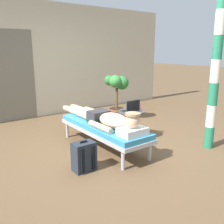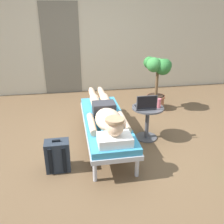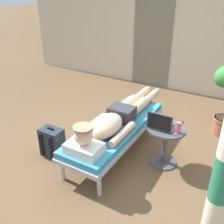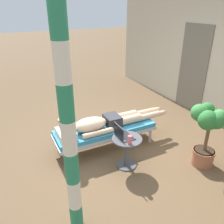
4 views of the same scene
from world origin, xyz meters
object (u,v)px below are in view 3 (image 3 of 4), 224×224
side_table (165,140)px  drink_glass (178,128)px  backpack (53,143)px  laptop (161,124)px  person_reclining (114,119)px  lounge_chair (116,129)px

side_table → drink_glass: drink_glass is taller
backpack → side_table: bearing=23.6°
laptop → side_table: bearing=40.5°
drink_glass → laptop: bearing=-177.6°
person_reclining → side_table: 0.69m
laptop → drink_glass: 0.21m
person_reclining → side_table: bearing=10.8°
drink_glass → backpack: (-1.50, -0.55, -0.40)m
side_table → laptop: size_ratio=1.69×
lounge_chair → person_reclining: (0.00, -0.06, 0.17)m
backpack → drink_glass: bearing=20.0°
laptop → drink_glass: bearing=2.4°
person_reclining → backpack: bearing=-146.0°
person_reclining → laptop: bearing=7.1°
person_reclining → drink_glass: size_ratio=15.51×
backpack → person_reclining: bearing=34.0°
side_table → lounge_chair: bearing=-174.0°
person_reclining → side_table: size_ratio=4.15×
laptop → person_reclining: bearing=-172.9°
lounge_chair → drink_glass: size_ratio=13.31×
laptop → backpack: laptop is taller
side_table → drink_glass: 0.28m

